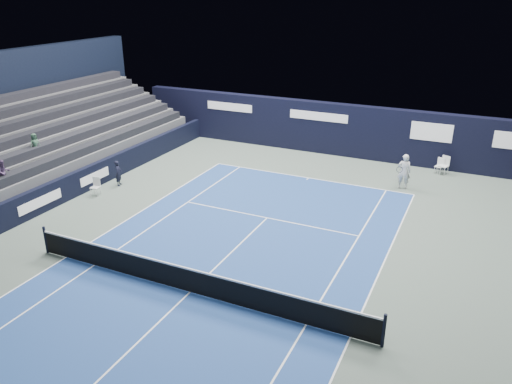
{
  "coord_description": "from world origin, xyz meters",
  "views": [
    {
      "loc": [
        7.98,
        -11.86,
        9.48
      ],
      "look_at": [
        -0.39,
        6.07,
        1.3
      ],
      "focal_mm": 35.0,
      "sensor_mm": 36.0,
      "label": 1
    }
  ],
  "objects_px": {
    "folding_chair_back_b": "(445,164)",
    "tennis_player": "(404,171)",
    "folding_chair_back_a": "(440,163)",
    "tennis_net": "(189,279)",
    "line_judge_chair": "(96,185)"
  },
  "relations": [
    {
      "from": "line_judge_chair",
      "to": "folding_chair_back_a",
      "type": "bearing_deg",
      "value": 25.91
    },
    {
      "from": "folding_chair_back_b",
      "to": "tennis_player",
      "type": "bearing_deg",
      "value": -95.43
    },
    {
      "from": "folding_chair_back_a",
      "to": "tennis_player",
      "type": "xyz_separation_m",
      "value": [
        -1.45,
        -3.12,
        0.32
      ]
    },
    {
      "from": "tennis_net",
      "to": "tennis_player",
      "type": "relative_size",
      "value": 7.16
    },
    {
      "from": "line_judge_chair",
      "to": "folding_chair_back_b",
      "type": "bearing_deg",
      "value": 25.36
    },
    {
      "from": "tennis_net",
      "to": "line_judge_chair",
      "type": "bearing_deg",
      "value": 148.55
    },
    {
      "from": "folding_chair_back_b",
      "to": "tennis_net",
      "type": "bearing_deg",
      "value": -89.3
    },
    {
      "from": "folding_chair_back_b",
      "to": "line_judge_chair",
      "type": "height_order",
      "value": "folding_chair_back_b"
    },
    {
      "from": "folding_chair_back_a",
      "to": "folding_chair_back_b",
      "type": "relative_size",
      "value": 0.85
    },
    {
      "from": "folding_chair_back_b",
      "to": "tennis_net",
      "type": "xyz_separation_m",
      "value": [
        -6.45,
        -15.6,
        -0.07
      ]
    },
    {
      "from": "tennis_net",
      "to": "tennis_player",
      "type": "height_order",
      "value": "tennis_player"
    },
    {
      "from": "tennis_player",
      "to": "tennis_net",
      "type": "bearing_deg",
      "value": -110.86
    },
    {
      "from": "folding_chair_back_a",
      "to": "tennis_player",
      "type": "height_order",
      "value": "tennis_player"
    },
    {
      "from": "folding_chair_back_a",
      "to": "line_judge_chair",
      "type": "distance_m",
      "value": 18.14
    },
    {
      "from": "folding_chair_back_a",
      "to": "tennis_net",
      "type": "bearing_deg",
      "value": -92.57
    }
  ]
}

